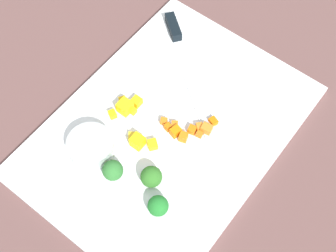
# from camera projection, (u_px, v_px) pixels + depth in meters

# --- Properties ---
(ground_plane) EXTENTS (4.00, 4.00, 0.00)m
(ground_plane) POSITION_uv_depth(u_px,v_px,m) (168.00, 132.00, 0.88)
(ground_plane) COLOR brown
(cutting_board) EXTENTS (0.51, 0.37, 0.01)m
(cutting_board) POSITION_uv_depth(u_px,v_px,m) (168.00, 130.00, 0.87)
(cutting_board) COLOR white
(cutting_board) RESTS_ON ground_plane
(prep_bowl) EXTENTS (0.08, 0.08, 0.03)m
(prep_bowl) POSITION_uv_depth(u_px,v_px,m) (91.00, 146.00, 0.83)
(prep_bowl) COLOR #B2BCBB
(prep_bowl) RESTS_ON cutting_board
(chef_knife) EXTENTS (0.19, 0.25, 0.02)m
(chef_knife) POSITION_uv_depth(u_px,v_px,m) (182.00, 51.00, 0.94)
(chef_knife) COLOR silver
(chef_knife) RESTS_ON cutting_board
(carrot_dice_0) EXTENTS (0.01, 0.01, 0.01)m
(carrot_dice_0) POSITION_uv_depth(u_px,v_px,m) (168.00, 126.00, 0.86)
(carrot_dice_0) COLOR orange
(carrot_dice_0) RESTS_ON cutting_board
(carrot_dice_1) EXTENTS (0.02, 0.02, 0.02)m
(carrot_dice_1) POSITION_uv_depth(u_px,v_px,m) (175.00, 132.00, 0.86)
(carrot_dice_1) COLOR orange
(carrot_dice_1) RESTS_ON cutting_board
(carrot_dice_2) EXTENTS (0.01, 0.02, 0.01)m
(carrot_dice_2) POSITION_uv_depth(u_px,v_px,m) (164.00, 121.00, 0.87)
(carrot_dice_2) COLOR orange
(carrot_dice_2) RESTS_ON cutting_board
(carrot_dice_3) EXTENTS (0.01, 0.01, 0.01)m
(carrot_dice_3) POSITION_uv_depth(u_px,v_px,m) (199.00, 134.00, 0.86)
(carrot_dice_3) COLOR orange
(carrot_dice_3) RESTS_ON cutting_board
(carrot_dice_4) EXTENTS (0.02, 0.02, 0.01)m
(carrot_dice_4) POSITION_uv_depth(u_px,v_px,m) (192.00, 130.00, 0.86)
(carrot_dice_4) COLOR orange
(carrot_dice_4) RESTS_ON cutting_board
(carrot_dice_5) EXTENTS (0.02, 0.02, 0.01)m
(carrot_dice_5) POSITION_uv_depth(u_px,v_px,m) (175.00, 125.00, 0.87)
(carrot_dice_5) COLOR orange
(carrot_dice_5) RESTS_ON cutting_board
(carrot_dice_6) EXTENTS (0.02, 0.02, 0.02)m
(carrot_dice_6) POSITION_uv_depth(u_px,v_px,m) (207.00, 129.00, 0.86)
(carrot_dice_6) COLOR orange
(carrot_dice_6) RESTS_ON cutting_board
(carrot_dice_7) EXTENTS (0.02, 0.02, 0.02)m
(carrot_dice_7) POSITION_uv_depth(u_px,v_px,m) (183.00, 137.00, 0.85)
(carrot_dice_7) COLOR orange
(carrot_dice_7) RESTS_ON cutting_board
(carrot_dice_8) EXTENTS (0.02, 0.02, 0.01)m
(carrot_dice_8) POSITION_uv_depth(u_px,v_px,m) (200.00, 127.00, 0.86)
(carrot_dice_8) COLOR orange
(carrot_dice_8) RESTS_ON cutting_board
(carrot_dice_9) EXTENTS (0.02, 0.02, 0.01)m
(carrot_dice_9) POSITION_uv_depth(u_px,v_px,m) (213.00, 121.00, 0.87)
(carrot_dice_9) COLOR orange
(carrot_dice_9) RESTS_ON cutting_board
(pepper_dice_0) EXTENTS (0.02, 0.02, 0.01)m
(pepper_dice_0) POSITION_uv_depth(u_px,v_px,m) (152.00, 144.00, 0.85)
(pepper_dice_0) COLOR yellow
(pepper_dice_0) RESTS_ON cutting_board
(pepper_dice_1) EXTENTS (0.02, 0.02, 0.01)m
(pepper_dice_1) POSITION_uv_depth(u_px,v_px,m) (113.00, 114.00, 0.88)
(pepper_dice_1) COLOR yellow
(pepper_dice_1) RESTS_ON cutting_board
(pepper_dice_2) EXTENTS (0.02, 0.02, 0.02)m
(pepper_dice_2) POSITION_uv_depth(u_px,v_px,m) (125.00, 107.00, 0.88)
(pepper_dice_2) COLOR yellow
(pepper_dice_2) RESTS_ON cutting_board
(pepper_dice_3) EXTENTS (0.02, 0.02, 0.02)m
(pepper_dice_3) POSITION_uv_depth(u_px,v_px,m) (138.00, 141.00, 0.84)
(pepper_dice_3) COLOR yellow
(pepper_dice_3) RESTS_ON cutting_board
(pepper_dice_4) EXTENTS (0.01, 0.01, 0.01)m
(pepper_dice_4) POSITION_uv_depth(u_px,v_px,m) (132.00, 111.00, 0.88)
(pepper_dice_4) COLOR yellow
(pepper_dice_4) RESTS_ON cutting_board
(pepper_dice_5) EXTENTS (0.02, 0.02, 0.01)m
(pepper_dice_5) POSITION_uv_depth(u_px,v_px,m) (123.00, 101.00, 0.89)
(pepper_dice_5) COLOR yellow
(pepper_dice_5) RESTS_ON cutting_board
(pepper_dice_6) EXTENTS (0.02, 0.02, 0.01)m
(pepper_dice_6) POSITION_uv_depth(u_px,v_px,m) (132.00, 136.00, 0.85)
(pepper_dice_6) COLOR yellow
(pepper_dice_6) RESTS_ON cutting_board
(pepper_dice_7) EXTENTS (0.02, 0.02, 0.01)m
(pepper_dice_7) POSITION_uv_depth(u_px,v_px,m) (137.00, 102.00, 0.89)
(pepper_dice_7) COLOR yellow
(pepper_dice_7) RESTS_ON cutting_board
(broccoli_floret_0) EXTENTS (0.04, 0.04, 0.04)m
(broccoli_floret_0) POSITION_uv_depth(u_px,v_px,m) (151.00, 177.00, 0.80)
(broccoli_floret_0) COLOR #97AE5E
(broccoli_floret_0) RESTS_ON cutting_board
(broccoli_floret_1) EXTENTS (0.04, 0.04, 0.04)m
(broccoli_floret_1) POSITION_uv_depth(u_px,v_px,m) (113.00, 170.00, 0.81)
(broccoli_floret_1) COLOR #8FBE56
(broccoli_floret_1) RESTS_ON cutting_board
(broccoli_floret_2) EXTENTS (0.04, 0.04, 0.04)m
(broccoli_floret_2) POSITION_uv_depth(u_px,v_px,m) (158.00, 206.00, 0.78)
(broccoli_floret_2) COLOR #89C16C
(broccoli_floret_2) RESTS_ON cutting_board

